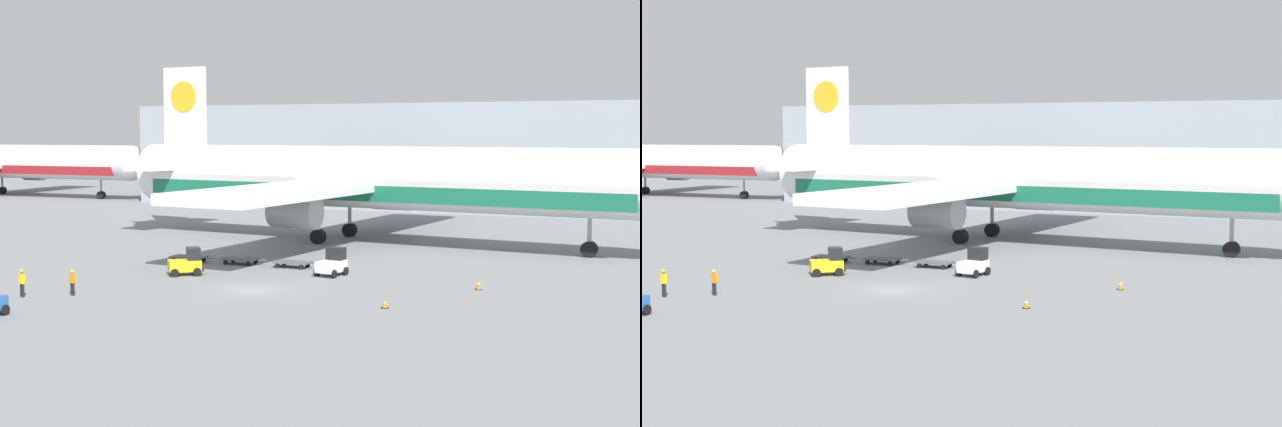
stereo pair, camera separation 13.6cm
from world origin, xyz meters
TOP-DOWN VIEW (x-y plane):
  - ground_plane at (0.00, 0.00)m, footprint 400.00×400.00m
  - terminal_building at (-4.38, 66.75)m, footprint 90.00×18.20m
  - airplane_main at (-2.15, 26.64)m, footprint 58.05×48.53m
  - airplane_distant at (-77.35, 59.85)m, footprint 53.18×44.12m
  - baggage_tug_foreground at (-7.15, 3.36)m, footprint 2.78×2.68m
  - baggage_tug_far at (2.59, 7.41)m, footprint 1.96×2.64m
  - baggage_dolly_lead at (-10.44, 8.85)m, footprint 3.73×1.60m
  - baggage_dolly_second at (-6.16, 9.58)m, footprint 3.73×1.60m
  - baggage_dolly_third at (-1.66, 9.61)m, footprint 3.73×1.60m
  - ground_crew_near at (-11.95, -8.20)m, footprint 0.56×0.28m
  - ground_crew_far at (-9.43, -6.47)m, footprint 0.56×0.30m
  - traffic_cone_near at (10.06, -2.37)m, footprint 0.40×0.40m
  - traffic_cone_far at (13.63, 5.91)m, footprint 0.40×0.40m

SIDE VIEW (x-z plane):
  - ground_plane at x=0.00m, z-range 0.00..0.00m
  - traffic_cone_near at x=10.06m, z-range -0.01..0.60m
  - traffic_cone_far at x=13.63m, z-range -0.01..0.72m
  - baggage_dolly_lead at x=-10.44m, z-range 0.15..0.63m
  - baggage_dolly_second at x=-6.16m, z-range 0.15..0.63m
  - baggage_dolly_third at x=-1.66m, z-range 0.15..0.63m
  - baggage_tug_foreground at x=-7.15m, z-range -0.12..1.88m
  - baggage_tug_far at x=2.59m, z-range -0.12..1.88m
  - ground_crew_far at x=-9.43m, z-range 0.14..1.80m
  - ground_crew_near at x=-11.95m, z-range 0.16..1.92m
  - airplane_distant at x=-77.35m, z-range -2.44..13.13m
  - airplane_main at x=-2.15m, z-range -2.66..14.34m
  - terminal_building at x=-4.38m, z-range -0.01..13.99m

